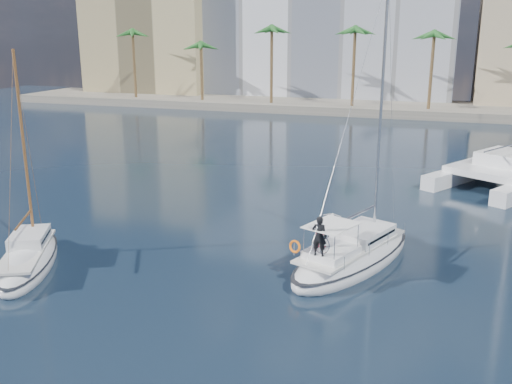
% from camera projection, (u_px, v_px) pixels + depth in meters
% --- Properties ---
extents(ground, '(160.00, 160.00, 0.00)m').
position_uv_depth(ground, '(253.00, 269.00, 28.32)').
color(ground, black).
rests_on(ground, ground).
extents(quay, '(120.00, 14.00, 1.20)m').
position_uv_depth(quay, '(387.00, 108.00, 83.83)').
color(quay, gray).
rests_on(quay, ground).
extents(building_modern, '(42.00, 16.00, 28.00)m').
position_uv_depth(building_modern, '(326.00, 16.00, 94.84)').
color(building_modern, white).
rests_on(building_modern, ground).
extents(building_tan_left, '(22.00, 14.00, 22.00)m').
position_uv_depth(building_tan_left, '(155.00, 34.00, 101.19)').
color(building_tan_left, tan).
rests_on(building_tan_left, ground).
extents(palm_left, '(3.60, 3.60, 12.30)m').
position_uv_depth(palm_left, '(164.00, 39.00, 87.98)').
color(palm_left, brown).
rests_on(palm_left, ground).
extents(palm_centre, '(3.60, 3.60, 12.30)m').
position_uv_depth(palm_centre, '(388.00, 40.00, 77.56)').
color(palm_centre, brown).
rests_on(palm_centre, ground).
extents(main_sloop, '(6.50, 10.36, 14.69)m').
position_uv_depth(main_sloop, '(353.00, 255.00, 28.71)').
color(main_sloop, silver).
rests_on(main_sloop, ground).
extents(small_sloop, '(5.71, 8.07, 11.22)m').
position_uv_depth(small_sloop, '(28.00, 259.00, 28.42)').
color(small_sloop, silver).
rests_on(small_sloop, ground).
extents(catamaran, '(12.32, 14.64, 19.00)m').
position_uv_depth(catamaran, '(505.00, 169.00, 43.86)').
color(catamaran, silver).
rests_on(catamaran, ground).
extents(seagull, '(1.08, 0.46, 0.20)m').
position_uv_depth(seagull, '(332.00, 215.00, 33.24)').
color(seagull, silver).
rests_on(seagull, ground).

